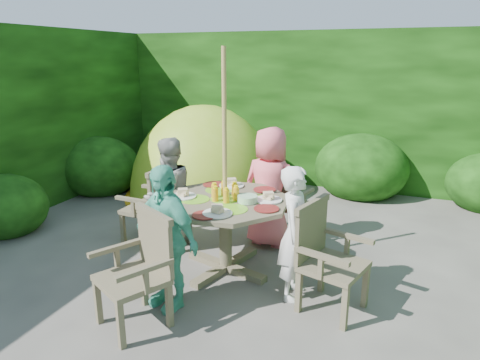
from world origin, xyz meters
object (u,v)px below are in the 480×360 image
(parasol_pole, at_px, (225,166))
(child_back, at_px, (270,187))
(garden_chair_left, at_px, (152,204))
(garden_chair_front, at_px, (140,268))
(dome_tent, at_px, (204,195))
(child_left, at_px, (169,195))
(patio_table, at_px, (226,211))
(garden_chair_right, at_px, (326,256))
(garden_chair_back, at_px, (284,200))
(child_right, at_px, (296,233))
(child_front, at_px, (166,237))

(parasol_pole, xyz_separation_m, child_back, (0.22, 0.77, -0.41))
(garden_chair_left, distance_m, child_back, 1.37)
(garden_chair_front, bearing_deg, parasol_pole, 103.17)
(dome_tent, bearing_deg, parasol_pole, -39.97)
(child_left, bearing_deg, parasol_pole, 91.40)
(patio_table, relative_size, child_left, 1.27)
(patio_table, bearing_deg, garden_chair_right, -15.98)
(patio_table, height_order, garden_chair_back, patio_table)
(parasol_pole, distance_m, child_back, 0.90)
(child_right, bearing_deg, garden_chair_back, 15.97)
(garden_chair_left, relative_size, garden_chair_front, 0.98)
(patio_table, relative_size, child_front, 1.27)
(garden_chair_right, bearing_deg, garden_chair_front, 135.95)
(garden_chair_left, relative_size, child_front, 0.69)
(patio_table, bearing_deg, garden_chair_back, 74.26)
(garden_chair_back, bearing_deg, child_left, 53.86)
(garden_chair_left, distance_m, child_right, 1.91)
(child_left, relative_size, child_front, 1.00)
(garden_chair_front, bearing_deg, child_front, 105.51)
(dome_tent, bearing_deg, garden_chair_front, -53.75)
(patio_table, bearing_deg, child_back, 74.36)
(child_left, height_order, dome_tent, dome_tent)
(garden_chair_front, height_order, child_back, child_back)
(garden_chair_right, xyz_separation_m, child_left, (-1.83, 0.52, 0.16))
(parasol_pole, xyz_separation_m, child_front, (-0.22, -0.77, -0.46))
(garden_chair_left, bearing_deg, child_left, 73.90)
(parasol_pole, distance_m, child_left, 0.92)
(garden_chair_right, relative_size, child_left, 0.71)
(child_back, bearing_deg, child_front, 82.25)
(child_left, distance_m, dome_tent, 2.07)
(child_right, bearing_deg, garden_chair_front, 124.70)
(dome_tent, bearing_deg, child_right, -29.90)
(garden_chair_front, bearing_deg, garden_chair_right, 57.81)
(garden_chair_back, relative_size, child_right, 0.69)
(parasol_pole, distance_m, garden_chair_left, 1.27)
(parasol_pole, height_order, child_front, parasol_pole)
(garden_chair_back, xyz_separation_m, garden_chair_front, (-0.59, -2.13, 0.03))
(garden_chair_right, xyz_separation_m, child_right, (-0.29, 0.08, 0.13))
(dome_tent, bearing_deg, garden_chair_back, -14.86)
(patio_table, height_order, child_back, child_back)
(garden_chair_left, height_order, child_right, child_right)
(patio_table, relative_size, child_back, 1.18)
(garden_chair_left, height_order, garden_chair_back, garden_chair_left)
(parasol_pole, bearing_deg, child_right, -15.96)
(parasol_pole, relative_size, garden_chair_left, 2.50)
(parasol_pole, bearing_deg, garden_chair_back, 74.03)
(garden_chair_left, distance_m, garden_chair_front, 1.58)
(patio_table, distance_m, dome_tent, 2.57)
(parasol_pole, bearing_deg, garden_chair_right, -15.93)
(parasol_pole, height_order, garden_chair_right, parasol_pole)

